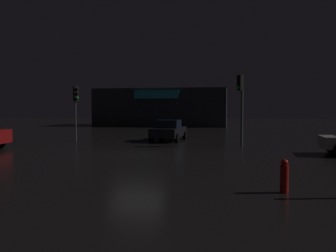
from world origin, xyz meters
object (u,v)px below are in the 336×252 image
(traffic_signal_main, at_px, (76,99))
(store_building, at_px, (162,107))
(car_far, at_px, (168,130))
(traffic_signal_opposite, at_px, (241,96))
(fire_hydrant, at_px, (284,176))

(traffic_signal_main, bearing_deg, store_building, 86.36)
(traffic_signal_main, relative_size, car_far, 0.93)
(traffic_signal_main, bearing_deg, traffic_signal_opposite, -4.55)
(traffic_signal_opposite, relative_size, car_far, 1.05)
(car_far, relative_size, fire_hydrant, 4.44)
(traffic_signal_main, distance_m, fire_hydrant, 16.92)
(car_far, distance_m, fire_hydrant, 15.10)
(store_building, distance_m, fire_hydrant, 36.15)
(store_building, distance_m, car_far, 21.19)
(car_far, bearing_deg, traffic_signal_opposite, -29.02)
(traffic_signal_main, xyz_separation_m, car_far, (5.87, 1.79, -2.13))
(car_far, bearing_deg, store_building, 102.14)
(store_building, height_order, car_far, store_building)
(traffic_signal_opposite, bearing_deg, fire_hydrant, -85.96)
(store_building, relative_size, traffic_signal_main, 4.42)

